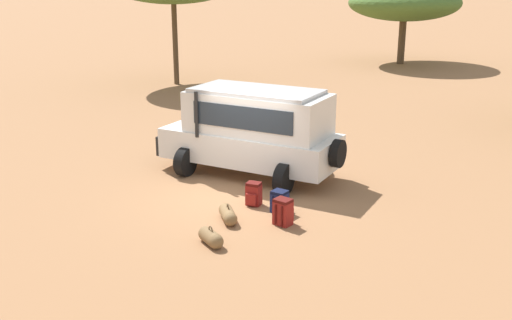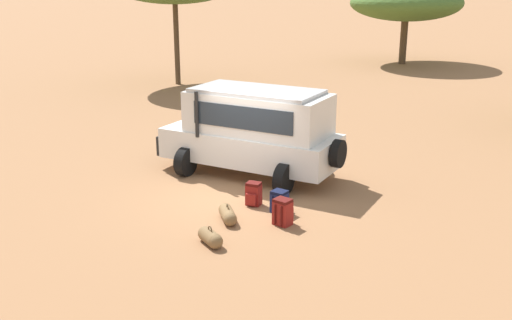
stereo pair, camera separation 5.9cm
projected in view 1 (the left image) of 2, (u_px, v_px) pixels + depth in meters
ground_plane at (236, 195)px, 15.29m from camera, size 320.00×320.00×0.00m
safari_vehicle at (253, 130)px, 16.44m from camera, size 5.39×2.87×2.44m
backpack_beside_front_wheel at (283, 212)px, 13.40m from camera, size 0.44×0.45×0.61m
backpack_cluster_center at (254, 194)px, 14.54m from camera, size 0.36×0.38×0.58m
backpack_near_rear_wheel at (280, 202)px, 14.10m from camera, size 0.40×0.44×0.54m
duffel_bag_low_black_case at (211, 237)px, 12.44m from camera, size 0.72×0.57×0.41m
duffel_bag_soft_canvas at (228, 214)px, 13.64m from camera, size 0.71×0.79×0.41m
acacia_tree_left_mid at (404, 3)px, 36.43m from camera, size 6.76×7.23×4.80m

